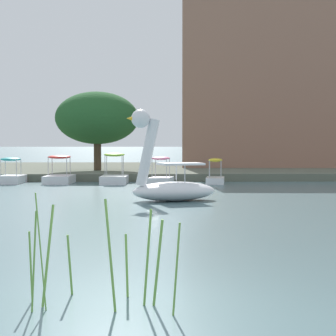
# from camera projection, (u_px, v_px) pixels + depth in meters

# --- Properties ---
(ground_plane) EXTENTS (648.52, 648.52, 0.00)m
(ground_plane) POSITION_uv_depth(u_px,v_px,m) (140.00, 306.00, 7.80)
(ground_plane) COLOR slate
(shore_bank_far) EXTENTS (155.00, 19.80, 0.44)m
(shore_bank_far) POSITION_uv_depth(u_px,v_px,m) (153.00, 170.00, 42.50)
(shore_bank_far) COLOR #5B6051
(shore_bank_far) RESTS_ON ground_plane
(swan_boat) EXTENTS (3.59, 2.40, 3.44)m
(swan_boat) POSITION_uv_depth(u_px,v_px,m) (169.00, 181.00, 21.79)
(swan_boat) COLOR white
(swan_boat) RESTS_ON ground_plane
(pedal_boat_yellow) EXTENTS (1.19, 2.00, 1.37)m
(pedal_boat_yellow) POSITION_uv_depth(u_px,v_px,m) (215.00, 176.00, 31.14)
(pedal_boat_yellow) COLOR white
(pedal_boat_yellow) RESTS_ON ground_plane
(pedal_boat_pink) EXTENTS (1.52, 2.14, 1.46)m
(pedal_boat_pink) POSITION_uv_depth(u_px,v_px,m) (161.00, 175.00, 31.55)
(pedal_boat_pink) COLOR white
(pedal_boat_pink) RESTS_ON ground_plane
(pedal_boat_lime) EXTENTS (1.45, 2.22, 1.66)m
(pedal_boat_lime) POSITION_uv_depth(u_px,v_px,m) (114.00, 176.00, 31.12)
(pedal_boat_lime) COLOR white
(pedal_boat_lime) RESTS_ON ground_plane
(pedal_boat_red) EXTENTS (1.49, 2.44, 1.54)m
(pedal_boat_red) POSITION_uv_depth(u_px,v_px,m) (59.00, 175.00, 31.37)
(pedal_boat_red) COLOR white
(pedal_boat_red) RESTS_ON ground_plane
(pedal_boat_teal) EXTENTS (1.34, 2.07, 1.41)m
(pedal_boat_teal) POSITION_uv_depth(u_px,v_px,m) (11.00, 176.00, 31.35)
(pedal_boat_teal) COLOR white
(pedal_boat_teal) RESTS_ON ground_plane
(tree_broadleaf_right) EXTENTS (6.79, 6.29, 5.05)m
(tree_broadleaf_right) POSITION_uv_depth(u_px,v_px,m) (97.00, 118.00, 37.13)
(tree_broadleaf_right) COLOR #423323
(tree_broadleaf_right) RESTS_ON shore_bank_far
(apartment_block) EXTENTS (24.30, 12.14, 11.97)m
(apartment_block) POSITION_uv_depth(u_px,v_px,m) (333.00, 89.00, 45.61)
(apartment_block) COLOR #996B56
(apartment_block) RESTS_ON shore_bank_far
(reed_clump_foreground) EXTENTS (3.31, 1.20, 1.56)m
(reed_clump_foreground) POSITION_uv_depth(u_px,v_px,m) (74.00, 260.00, 7.75)
(reed_clump_foreground) COLOR #669942
(reed_clump_foreground) RESTS_ON ground_plane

